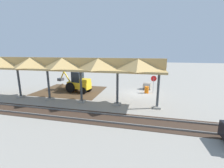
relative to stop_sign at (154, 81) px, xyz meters
name	(u,v)px	position (x,y,z in m)	size (l,w,h in m)	color
ground_plane	(140,94)	(1.77, 1.00, -1.68)	(120.00, 120.00, 0.00)	gray
dirt_work_zone	(71,91)	(11.47, 1.64, -1.67)	(8.97, 7.00, 0.01)	#4C3823
platform_canopy	(63,64)	(9.90, 5.87, 2.50)	(21.34, 3.20, 4.90)	#9E998E
rail_tracks	(135,121)	(1.77, 9.30, -1.65)	(60.00, 2.58, 0.15)	slate
stop_sign	(154,81)	(0.00, 0.00, 0.00)	(0.76, 0.09, 2.33)	gray
backhoe	(78,83)	(10.12, 1.95, -0.41)	(5.21, 2.23, 2.82)	yellow
dirt_mound	(63,90)	(12.95, 1.31, -1.68)	(5.23, 5.23, 1.86)	#4C3823
concrete_pipe	(147,86)	(0.76, -1.64, -1.15)	(1.37, 1.35, 1.06)	#9E9384
traffic_barrel	(147,90)	(0.87, 0.48, -1.23)	(0.56, 0.56, 0.90)	orange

